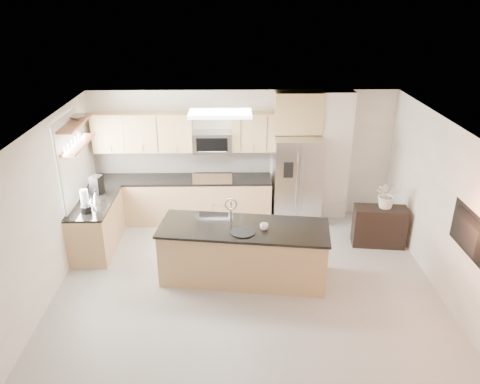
{
  "coord_description": "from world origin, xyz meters",
  "views": [
    {
      "loc": [
        -0.21,
        -5.69,
        4.41
      ],
      "look_at": [
        -0.09,
        1.3,
        1.33
      ],
      "focal_mm": 35.0,
      "sensor_mm": 36.0,
      "label": 1
    }
  ],
  "objects_px": {
    "cup": "(264,227)",
    "coffee_maker": "(97,185)",
    "refrigerator": "(297,180)",
    "range": "(213,199)",
    "kettle": "(95,197)",
    "platter": "(243,232)",
    "island": "(244,252)",
    "television": "(464,234)",
    "microwave": "(212,142)",
    "credenza": "(379,226)",
    "blender": "(85,203)",
    "bowl": "(77,117)",
    "flower_vase": "(389,188)"
  },
  "relations": [
    {
      "from": "microwave",
      "to": "kettle",
      "type": "relative_size",
      "value": 3.39
    },
    {
      "from": "cup",
      "to": "television",
      "type": "height_order",
      "value": "television"
    },
    {
      "from": "microwave",
      "to": "island",
      "type": "height_order",
      "value": "microwave"
    },
    {
      "from": "island",
      "to": "coffee_maker",
      "type": "bearing_deg",
      "value": 160.33
    },
    {
      "from": "range",
      "to": "cup",
      "type": "bearing_deg",
      "value": -68.05
    },
    {
      "from": "refrigerator",
      "to": "coffee_maker",
      "type": "distance_m",
      "value": 3.82
    },
    {
      "from": "island",
      "to": "bowl",
      "type": "relative_size",
      "value": 8.58
    },
    {
      "from": "kettle",
      "to": "flower_vase",
      "type": "distance_m",
      "value": 5.19
    },
    {
      "from": "cup",
      "to": "flower_vase",
      "type": "relative_size",
      "value": 0.17
    },
    {
      "from": "range",
      "to": "refrigerator",
      "type": "height_order",
      "value": "refrigerator"
    },
    {
      "from": "cup",
      "to": "coffee_maker",
      "type": "bearing_deg",
      "value": 153.67
    },
    {
      "from": "microwave",
      "to": "coffee_maker",
      "type": "distance_m",
      "value": 2.32
    },
    {
      "from": "microwave",
      "to": "refrigerator",
      "type": "height_order",
      "value": "microwave"
    },
    {
      "from": "bowl",
      "to": "island",
      "type": "bearing_deg",
      "value": -24.74
    },
    {
      "from": "coffee_maker",
      "to": "bowl",
      "type": "xyz_separation_m",
      "value": [
        -0.16,
        -0.08,
        1.3
      ]
    },
    {
      "from": "coffee_maker",
      "to": "flower_vase",
      "type": "bearing_deg",
      "value": -3.62
    },
    {
      "from": "refrigerator",
      "to": "island",
      "type": "distance_m",
      "value": 2.35
    },
    {
      "from": "refrigerator",
      "to": "kettle",
      "type": "xyz_separation_m",
      "value": [
        -3.68,
        -1.05,
        0.13
      ]
    },
    {
      "from": "bowl",
      "to": "blender",
      "type": "bearing_deg",
      "value": -76.35
    },
    {
      "from": "kettle",
      "to": "bowl",
      "type": "distance_m",
      "value": 1.41
    },
    {
      "from": "credenza",
      "to": "television",
      "type": "relative_size",
      "value": 0.87
    },
    {
      "from": "refrigerator",
      "to": "television",
      "type": "height_order",
      "value": "refrigerator"
    },
    {
      "from": "cup",
      "to": "platter",
      "type": "distance_m",
      "value": 0.35
    },
    {
      "from": "blender",
      "to": "coffee_maker",
      "type": "relative_size",
      "value": 1.23
    },
    {
      "from": "blender",
      "to": "kettle",
      "type": "bearing_deg",
      "value": 83.03
    },
    {
      "from": "microwave",
      "to": "bowl",
      "type": "relative_size",
      "value": 2.34
    },
    {
      "from": "refrigerator",
      "to": "island",
      "type": "bearing_deg",
      "value": -118.46
    },
    {
      "from": "blender",
      "to": "coffee_maker",
      "type": "height_order",
      "value": "blender"
    },
    {
      "from": "flower_vase",
      "to": "refrigerator",
      "type": "bearing_deg",
      "value": 146.71
    },
    {
      "from": "kettle",
      "to": "platter",
      "type": "bearing_deg",
      "value": -24.59
    },
    {
      "from": "island",
      "to": "credenza",
      "type": "distance_m",
      "value": 2.71
    },
    {
      "from": "platter",
      "to": "microwave",
      "type": "bearing_deg",
      "value": 102.78
    },
    {
      "from": "blender",
      "to": "cup",
      "type": "bearing_deg",
      "value": -12.8
    },
    {
      "from": "refrigerator",
      "to": "cup",
      "type": "relative_size",
      "value": 13.6
    },
    {
      "from": "island",
      "to": "credenza",
      "type": "relative_size",
      "value": 2.98
    },
    {
      "from": "credenza",
      "to": "kettle",
      "type": "bearing_deg",
      "value": -172.87
    },
    {
      "from": "microwave",
      "to": "refrigerator",
      "type": "distance_m",
      "value": 1.82
    },
    {
      "from": "bowl",
      "to": "flower_vase",
      "type": "distance_m",
      "value": 5.56
    },
    {
      "from": "cup",
      "to": "blender",
      "type": "height_order",
      "value": "blender"
    },
    {
      "from": "refrigerator",
      "to": "range",
      "type": "bearing_deg",
      "value": 178.4
    },
    {
      "from": "refrigerator",
      "to": "blender",
      "type": "xyz_separation_m",
      "value": [
        -3.73,
        -1.45,
        0.21
      ]
    },
    {
      "from": "coffee_maker",
      "to": "blender",
      "type": "bearing_deg",
      "value": -88.57
    },
    {
      "from": "platter",
      "to": "coffee_maker",
      "type": "bearing_deg",
      "value": 149.3
    },
    {
      "from": "coffee_maker",
      "to": "television",
      "type": "bearing_deg",
      "value": -23.35
    },
    {
      "from": "platter",
      "to": "credenza",
      "type": "bearing_deg",
      "value": 25.47
    },
    {
      "from": "microwave",
      "to": "range",
      "type": "bearing_deg",
      "value": -90.0
    },
    {
      "from": "range",
      "to": "bowl",
      "type": "bearing_deg",
      "value": -160.87
    },
    {
      "from": "range",
      "to": "microwave",
      "type": "height_order",
      "value": "microwave"
    },
    {
      "from": "island",
      "to": "cup",
      "type": "height_order",
      "value": "island"
    },
    {
      "from": "television",
      "to": "kettle",
      "type": "bearing_deg",
      "value": 69.87
    }
  ]
}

